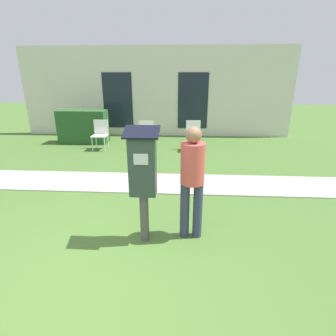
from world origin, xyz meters
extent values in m
plane|color=#476B2D|center=(0.00, 0.00, 0.00)|extent=(40.00, 40.00, 0.00)
cube|color=#A3A099|center=(0.00, 2.94, 0.01)|extent=(12.00, 1.10, 0.02)
cube|color=silver|center=(0.00, 7.83, 1.60)|extent=(10.00, 0.24, 3.20)
cube|color=#19232D|center=(-1.40, 7.70, 1.30)|extent=(1.10, 0.02, 2.00)
cube|color=#19232D|center=(1.40, 7.70, 1.30)|extent=(1.10, 0.02, 2.00)
cylinder|color=#4C4C4C|center=(0.57, 0.89, 0.35)|extent=(0.12, 0.12, 0.70)
cube|color=#2D3D38|center=(0.57, 0.89, 1.10)|extent=(0.34, 0.22, 0.80)
cube|color=silver|center=(0.57, 0.78, 1.22)|extent=(0.18, 0.01, 0.14)
cube|color=black|center=(0.57, 0.89, 1.53)|extent=(0.44, 0.31, 0.12)
cylinder|color=#333851|center=(1.12, 1.03, 0.41)|extent=(0.13, 0.13, 0.82)
cylinder|color=#333851|center=(1.30, 1.03, 0.41)|extent=(0.13, 0.13, 0.82)
cylinder|color=#D14C47|center=(1.21, 1.03, 1.09)|extent=(0.32, 0.32, 0.55)
sphere|color=#8C6647|center=(1.21, 1.03, 1.48)|extent=(0.21, 0.21, 0.21)
cylinder|color=white|center=(-1.68, 5.35, 0.21)|extent=(0.03, 0.03, 0.42)
cylinder|color=white|center=(-1.30, 5.35, 0.21)|extent=(0.03, 0.03, 0.42)
cylinder|color=white|center=(-1.68, 5.73, 0.21)|extent=(0.03, 0.03, 0.42)
cylinder|color=white|center=(-1.30, 5.73, 0.21)|extent=(0.03, 0.03, 0.42)
cube|color=white|center=(-1.49, 5.54, 0.44)|extent=(0.44, 0.44, 0.04)
cube|color=white|center=(-1.49, 5.74, 0.68)|extent=(0.44, 0.04, 0.44)
cylinder|color=white|center=(-0.25, 5.23, 0.21)|extent=(0.03, 0.03, 0.42)
cylinder|color=white|center=(0.13, 5.23, 0.21)|extent=(0.03, 0.03, 0.42)
cylinder|color=white|center=(-0.25, 5.61, 0.21)|extent=(0.03, 0.03, 0.42)
cylinder|color=white|center=(0.13, 5.61, 0.21)|extent=(0.03, 0.03, 0.42)
cube|color=white|center=(-0.06, 5.42, 0.44)|extent=(0.44, 0.44, 0.04)
cube|color=white|center=(-0.06, 5.63, 0.68)|extent=(0.44, 0.04, 0.44)
cylinder|color=white|center=(1.19, 5.40, 0.21)|extent=(0.03, 0.03, 0.42)
cylinder|color=white|center=(1.57, 5.40, 0.21)|extent=(0.03, 0.03, 0.42)
cylinder|color=white|center=(1.19, 5.78, 0.21)|extent=(0.03, 0.03, 0.42)
cylinder|color=white|center=(1.57, 5.78, 0.21)|extent=(0.03, 0.03, 0.42)
cube|color=white|center=(1.38, 5.59, 0.44)|extent=(0.44, 0.44, 0.04)
cube|color=white|center=(1.38, 5.79, 0.68)|extent=(0.44, 0.04, 0.44)
cube|color=#285628|center=(-2.32, 6.41, 0.55)|extent=(1.61, 0.60, 1.10)
camera|label=1|loc=(1.09, -2.23, 2.18)|focal=28.00mm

